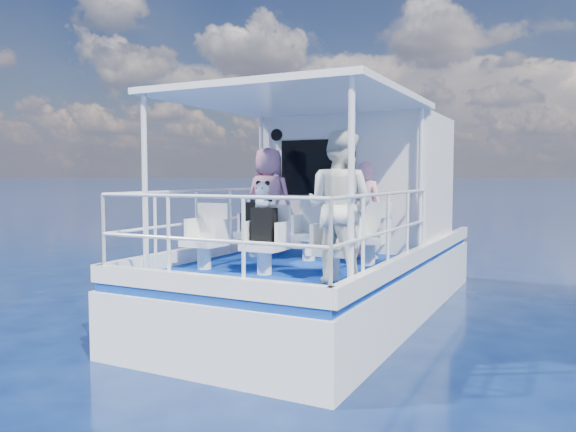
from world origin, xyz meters
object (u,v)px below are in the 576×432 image
at_px(passenger_port_fwd, 269,200).
at_px(passenger_stbd_aft, 339,207).
at_px(panda, 263,194).
at_px(backpack_center, 264,226).

height_order(passenger_port_fwd, passenger_stbd_aft, passenger_stbd_aft).
relative_size(passenger_port_fwd, panda, 5.06).
distance_m(backpack_center, panda, 0.38).
relative_size(backpack_center, panda, 1.34).
height_order(passenger_stbd_aft, panda, passenger_stbd_aft).
bearing_deg(passenger_stbd_aft, panda, 3.48).
bearing_deg(backpack_center, panda, -136.97).
bearing_deg(passenger_port_fwd, panda, 115.54).
bearing_deg(panda, backpack_center, 43.03).
relative_size(passenger_port_fwd, backpack_center, 3.78).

